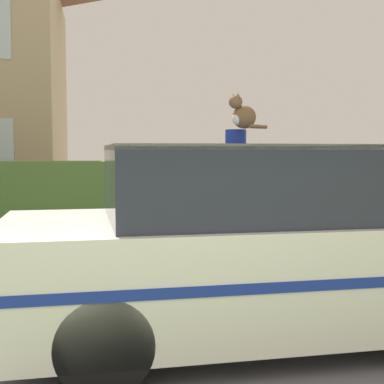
% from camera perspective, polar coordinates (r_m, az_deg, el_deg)
% --- Properties ---
extents(road_strip, '(28.00, 5.13, 0.01)m').
position_cam_1_polar(road_strip, '(5.16, -3.37, -12.42)').
color(road_strip, '#5B5B60').
rests_on(road_strip, ground).
extents(garden_hedge, '(12.23, 0.86, 1.35)m').
position_cam_1_polar(garden_hedge, '(8.37, -1.63, -1.28)').
color(garden_hedge, '#4C7233').
rests_on(garden_hedge, ground).
extents(police_car, '(3.92, 1.85, 1.65)m').
position_cam_1_polar(police_car, '(4.25, 6.07, -5.87)').
color(police_car, black).
rests_on(police_car, road_strip).
extents(cat, '(0.30, 0.21, 0.25)m').
position_cam_1_polar(cat, '(3.98, 5.41, 8.24)').
color(cat, brown).
rests_on(cat, police_car).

